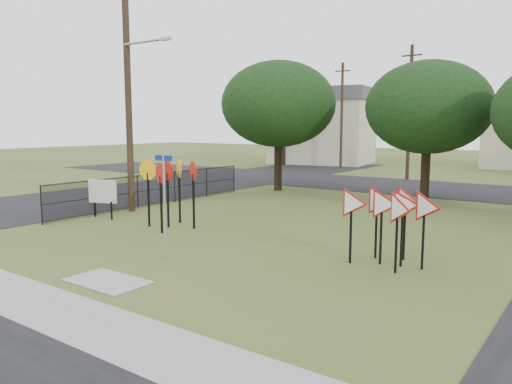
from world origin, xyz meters
TOP-DOWN VIEW (x-y plane):
  - ground at (0.00, 0.00)m, footprint 140.00×140.00m
  - sidewalk at (0.00, -4.20)m, footprint 30.00×1.60m
  - street_left at (-12.00, 10.00)m, footprint 8.00×50.00m
  - street_far at (0.00, 20.00)m, footprint 60.00×8.00m
  - curb_pad at (0.00, -2.40)m, footprint 2.00×1.20m
  - street_name_sign at (-0.44, -0.08)m, footprint 0.59×0.07m
  - stop_sign_cluster at (-3.37, 2.98)m, footprint 2.30×2.05m
  - yield_sign_cluster at (4.87, 2.93)m, footprint 2.67×1.66m
  - info_board at (-6.87, 2.69)m, footprint 1.18×0.46m
  - utility_pole_main at (-7.24, 4.50)m, footprint 3.55×0.33m
  - far_pole_a at (-2.00, 24.00)m, footprint 1.40×0.24m
  - far_pole_c at (-10.00, 30.00)m, footprint 1.40×0.24m
  - fence_run at (-7.60, 6.25)m, footprint 0.05×11.55m
  - house_left at (-14.00, 34.00)m, footprint 10.58×8.88m
  - tree_near_left at (-6.00, 14.00)m, footprint 6.40×6.40m
  - tree_near_mid at (2.00, 15.00)m, footprint 6.00×6.00m
  - tree_far_left at (-16.00, 30.00)m, footprint 6.80×6.80m

SIDE VIEW (x-z plane):
  - ground at x=0.00m, z-range 0.00..0.00m
  - sidewalk at x=0.00m, z-range 0.00..0.02m
  - street_left at x=-12.00m, z-range 0.00..0.02m
  - street_far at x=0.00m, z-range 0.00..0.02m
  - curb_pad at x=0.00m, z-range 0.00..0.02m
  - fence_run at x=-7.60m, z-range 0.03..1.53m
  - info_board at x=-6.87m, z-range 0.25..1.81m
  - yield_sign_cluster at x=4.87m, z-range 0.50..2.59m
  - street_name_sign at x=-0.44m, z-range 0.22..3.09m
  - stop_sign_cluster at x=-3.37m, z-range 0.59..3.05m
  - house_left at x=-14.00m, z-range 0.05..7.25m
  - tree_near_mid at x=2.00m, z-range 1.14..7.94m
  - far_pole_a at x=-2.00m, z-range 0.10..9.10m
  - far_pole_c at x=-10.00m, z-range 0.10..9.10m
  - tree_near_left at x=-6.00m, z-range 1.22..8.49m
  - tree_far_left at x=-16.00m, z-range 1.31..9.04m
  - utility_pole_main at x=-7.24m, z-range 0.21..10.21m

